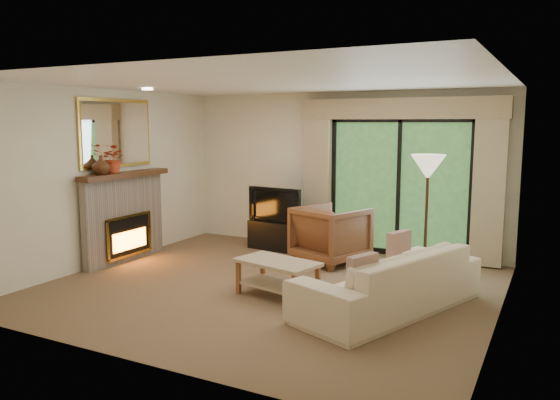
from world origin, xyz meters
The scene contains 22 objects.
floor centered at (0.00, 0.00, 0.00)m, with size 5.50×5.50×0.00m, color brown.
ceiling centered at (0.00, 0.00, 2.60)m, with size 5.50×5.50×0.00m, color white.
wall_back centered at (0.00, 2.50, 1.30)m, with size 5.00×5.00×0.00m, color #ECE1C6.
wall_front centered at (0.00, -2.50, 1.30)m, with size 5.00×5.00×0.00m, color #ECE1C6.
wall_left centered at (-2.75, 0.00, 1.30)m, with size 5.00×5.00×0.00m, color #ECE1C6.
wall_right centered at (2.75, 0.00, 1.30)m, with size 5.00×5.00×0.00m, color #ECE1C6.
fireplace centered at (-2.63, 0.20, 0.69)m, with size 0.24×1.70×1.37m, color gray, non-canonical shape.
mirror centered at (-2.71, 0.20, 1.95)m, with size 0.07×1.45×1.02m, color gold, non-canonical shape.
sliding_door centered at (1.00, 2.45, 1.10)m, with size 2.26×0.10×2.16m, color black, non-canonical shape.
curtain_left centered at (-0.35, 2.34, 1.20)m, with size 0.45×0.18×2.35m, color tan.
curtain_right centered at (2.35, 2.34, 1.20)m, with size 0.45×0.18×2.35m, color tan.
cornice centered at (1.00, 2.36, 2.32)m, with size 3.20×0.24×0.32m, color tan.
media_console centered at (-0.90, 1.95, 0.24)m, with size 0.95×0.43×0.47m, color black.
tv centered at (-0.90, 1.95, 0.76)m, with size 1.00×0.13×0.58m, color black.
armchair centered at (0.22, 1.55, 0.43)m, with size 0.92×0.95×0.87m, color brown.
sofa centered at (1.61, -0.13, 0.35)m, with size 2.40×0.94×0.70m, color beige.
pillow_near centered at (1.53, -0.82, 0.59)m, with size 0.10×0.39×0.39m, color brown.
pillow_far centered at (1.53, 0.56, 0.58)m, with size 0.10×0.38×0.38m, color brown.
coffee_table centered at (0.27, -0.30, 0.23)m, with size 1.00×0.55×0.45m, color tan, non-canonical shape.
floor_lamp centered at (1.71, 1.22, 0.85)m, with size 0.45×0.45×1.69m, color beige, non-canonical shape.
vase centered at (-2.61, -0.24, 1.51)m, with size 0.26×0.26×0.27m, color #462614.
branches centered at (-2.61, 0.01, 1.58)m, with size 0.38×0.33×0.42m, color #C44121.
Camera 1 is at (3.25, -5.99, 2.11)m, focal length 35.00 mm.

